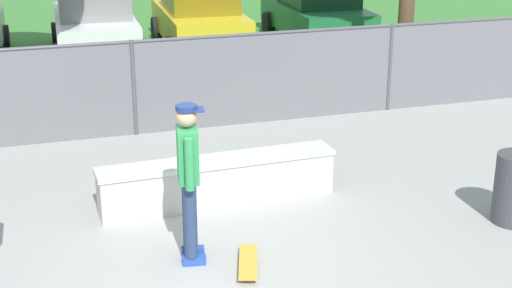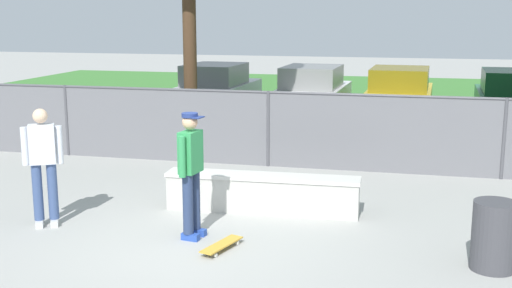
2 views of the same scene
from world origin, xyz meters
The scene contains 9 objects.
ground_plane centered at (0.00, 0.00, 0.00)m, with size 80.00×80.00×0.00m, color #9E9E99.
grass_strip centered at (0.00, 15.19, 0.01)m, with size 30.83×20.00×0.02m, color #3D7A33.
concrete_ledge centered at (0.59, 1.72, 0.32)m, with size 3.21×0.59×0.63m.
skateboarder centered at (-0.12, 0.26, 1.03)m, with size 0.34×0.59×1.84m.
skateboard centered at (0.44, -0.12, 0.07)m, with size 0.43×0.82×0.09m.
chainlink_fence centered at (0.00, 4.89, 0.89)m, with size 18.90×0.07×1.62m.
car_white centered at (0.02, 11.01, 0.84)m, with size 2.16×4.28×1.66m.
car_yellow centered at (2.59, 11.01, 0.84)m, with size 2.16×4.28×1.66m.
car_green centered at (5.67, 10.89, 0.84)m, with size 2.16×4.28×1.66m.
Camera 1 is at (-1.74, -7.28, 4.13)m, focal length 53.08 mm.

